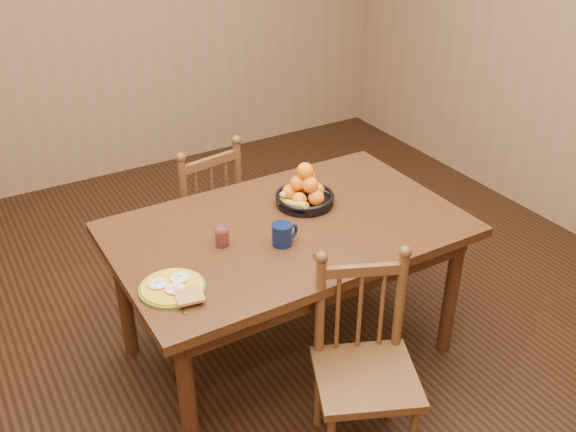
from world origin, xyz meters
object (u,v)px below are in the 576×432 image
chair_far (200,217)px  fruit_bowl (304,192)px  dining_table (288,241)px  breakfast_plate (173,287)px  chair_near (364,368)px  coffee_mug (283,234)px

chair_far → fruit_bowl: bearing=106.1°
chair_far → fruit_bowl: (0.30, -0.63, 0.37)m
chair_far → dining_table: bearing=90.1°
dining_table → fruit_bowl: fruit_bowl is taller
dining_table → breakfast_plate: (-0.64, -0.20, 0.10)m
chair_near → chair_far: bearing=117.5°
dining_table → coffee_mug: coffee_mug is taller
chair_near → breakfast_plate: chair_near is taller
chair_near → breakfast_plate: bearing=166.0°
chair_far → fruit_bowl: size_ratio=3.18×
breakfast_plate → chair_far: bearing=61.7°
coffee_mug → chair_far: bearing=91.6°
chair_near → breakfast_plate: size_ratio=3.01×
dining_table → chair_far: 0.80m
coffee_mug → breakfast_plate: bearing=-172.5°
chair_far → breakfast_plate: 1.14m
dining_table → coffee_mug: size_ratio=11.99×
chair_far → chair_near: bearing=84.4°
breakfast_plate → coffee_mug: 0.55m
breakfast_plate → fruit_bowl: (0.81, 0.33, 0.05)m
breakfast_plate → fruit_bowl: size_ratio=1.02×
fruit_bowl → coffee_mug: bearing=-136.2°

